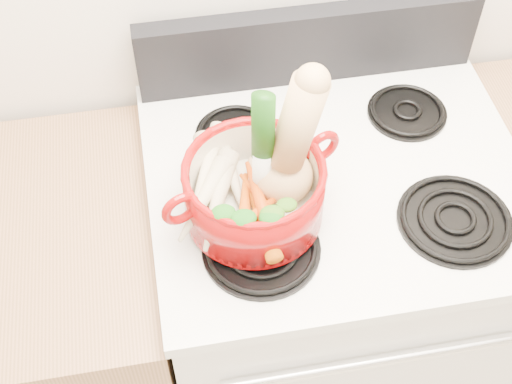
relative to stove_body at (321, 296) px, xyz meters
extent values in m
cube|color=silver|center=(0.00, 0.00, 0.00)|extent=(0.76, 0.65, 0.92)
cube|color=silver|center=(0.00, 0.00, 0.47)|extent=(0.78, 0.67, 0.03)
cube|color=black|center=(0.00, 0.30, 0.58)|extent=(0.76, 0.05, 0.18)
cylinder|color=silver|center=(0.00, -0.34, 0.32)|extent=(0.60, 0.02, 0.02)
cylinder|color=black|center=(-0.19, -0.16, 0.50)|extent=(0.22, 0.22, 0.02)
cylinder|color=black|center=(0.19, -0.16, 0.50)|extent=(0.22, 0.22, 0.02)
cylinder|color=black|center=(-0.19, 0.14, 0.50)|extent=(0.17, 0.17, 0.02)
cylinder|color=black|center=(0.19, 0.14, 0.50)|extent=(0.17, 0.17, 0.02)
cylinder|color=maroon|center=(-0.19, -0.08, 0.57)|extent=(0.33, 0.33, 0.13)
torus|color=maroon|center=(-0.33, -0.13, 0.62)|extent=(0.07, 0.04, 0.07)
torus|color=maroon|center=(-0.05, -0.03, 0.62)|extent=(0.07, 0.04, 0.07)
cylinder|color=silver|center=(-0.17, -0.07, 0.67)|extent=(0.06, 0.06, 0.27)
ellipsoid|color=tan|center=(-0.15, 0.00, 0.56)|extent=(0.09, 0.07, 0.04)
cone|color=beige|center=(-0.27, -0.04, 0.56)|extent=(0.05, 0.23, 0.06)
cone|color=beige|center=(-0.26, -0.09, 0.57)|extent=(0.12, 0.21, 0.06)
cone|color=beige|center=(-0.22, -0.02, 0.57)|extent=(0.06, 0.19, 0.06)
cone|color=#EDE7C1|center=(-0.29, -0.09, 0.57)|extent=(0.14, 0.18, 0.06)
cone|color=beige|center=(-0.27, -0.01, 0.58)|extent=(0.11, 0.19, 0.05)
cone|color=orange|center=(-0.19, -0.14, 0.55)|extent=(0.05, 0.17, 0.05)
cone|color=#C14809|center=(-0.21, -0.11, 0.56)|extent=(0.07, 0.17, 0.05)
cone|color=#DE5B0B|center=(-0.18, -0.10, 0.56)|extent=(0.08, 0.15, 0.04)
cone|color=#C9460A|center=(-0.21, -0.14, 0.57)|extent=(0.14, 0.11, 0.04)
cone|color=#D7550A|center=(-0.19, -0.10, 0.58)|extent=(0.05, 0.17, 0.05)
camera|label=1|loc=(-0.33, -0.90, 1.60)|focal=50.00mm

